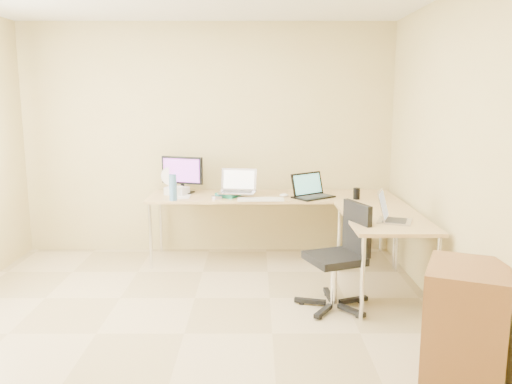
{
  "coord_description": "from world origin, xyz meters",
  "views": [
    {
      "loc": [
        0.54,
        -3.75,
        1.78
      ],
      "look_at": [
        0.55,
        1.1,
        0.9
      ],
      "focal_mm": 36.91,
      "sensor_mm": 36.0,
      "label": 1
    }
  ],
  "objects_px": {
    "keyboard": "(261,199)",
    "laptop_return": "(395,210)",
    "laptop_black": "(314,186)",
    "office_chair": "(335,251)",
    "laptop_center": "(237,181)",
    "water_bottle": "(173,187)",
    "desk_return": "(382,255)",
    "cabinet": "(464,328)",
    "mug": "(178,191)",
    "desk_main": "(272,228)",
    "monitor": "(182,175)",
    "desk_fan": "(171,180)"
  },
  "relations": [
    {
      "from": "cabinet",
      "to": "laptop_return",
      "type": "bearing_deg",
      "value": 118.62
    },
    {
      "from": "cabinet",
      "to": "desk_main",
      "type": "bearing_deg",
      "value": 137.36
    },
    {
      "from": "laptop_center",
      "to": "laptop_return",
      "type": "height_order",
      "value": "laptop_center"
    },
    {
      "from": "laptop_center",
      "to": "mug",
      "type": "xyz_separation_m",
      "value": [
        -0.64,
        0.08,
        -0.12
      ]
    },
    {
      "from": "laptop_return",
      "to": "laptop_black",
      "type": "bearing_deg",
      "value": 48.43
    },
    {
      "from": "desk_fan",
      "to": "laptop_return",
      "type": "height_order",
      "value": "desk_fan"
    },
    {
      "from": "desk_return",
      "to": "monitor",
      "type": "xyz_separation_m",
      "value": [
        -1.96,
        1.12,
        0.57
      ]
    },
    {
      "from": "laptop_black",
      "to": "office_chair",
      "type": "bearing_deg",
      "value": -124.13
    },
    {
      "from": "laptop_black",
      "to": "desk_fan",
      "type": "height_order",
      "value": "same"
    },
    {
      "from": "mug",
      "to": "water_bottle",
      "type": "xyz_separation_m",
      "value": [
        -0.02,
        -0.25,
        0.08
      ]
    },
    {
      "from": "office_chair",
      "to": "cabinet",
      "type": "relative_size",
      "value": 1.14
    },
    {
      "from": "desk_main",
      "to": "keyboard",
      "type": "bearing_deg",
      "value": -112.96
    },
    {
      "from": "water_bottle",
      "to": "office_chair",
      "type": "relative_size",
      "value": 0.3
    },
    {
      "from": "desk_main",
      "to": "cabinet",
      "type": "height_order",
      "value": "cabinet"
    },
    {
      "from": "desk_fan",
      "to": "laptop_return",
      "type": "bearing_deg",
      "value": -21.7
    },
    {
      "from": "desk_return",
      "to": "monitor",
      "type": "distance_m",
      "value": 2.33
    },
    {
      "from": "water_bottle",
      "to": "desk_fan",
      "type": "height_order",
      "value": "water_bottle"
    },
    {
      "from": "laptop_center",
      "to": "desk_fan",
      "type": "distance_m",
      "value": 0.82
    },
    {
      "from": "desk_main",
      "to": "office_chair",
      "type": "relative_size",
      "value": 2.91
    },
    {
      "from": "water_bottle",
      "to": "mug",
      "type": "bearing_deg",
      "value": 86.01
    },
    {
      "from": "keyboard",
      "to": "laptop_return",
      "type": "distance_m",
      "value": 1.48
    },
    {
      "from": "desk_return",
      "to": "keyboard",
      "type": "bearing_deg",
      "value": 147.46
    },
    {
      "from": "desk_return",
      "to": "laptop_center",
      "type": "distance_m",
      "value": 1.69
    },
    {
      "from": "laptop_black",
      "to": "water_bottle",
      "type": "height_order",
      "value": "water_bottle"
    },
    {
      "from": "laptop_return",
      "to": "mug",
      "type": "bearing_deg",
      "value": 79.97
    },
    {
      "from": "laptop_center",
      "to": "office_chair",
      "type": "xyz_separation_m",
      "value": [
        0.86,
        -1.22,
        -0.4
      ]
    },
    {
      "from": "mug",
      "to": "cabinet",
      "type": "bearing_deg",
      "value": -49.34
    },
    {
      "from": "keyboard",
      "to": "office_chair",
      "type": "relative_size",
      "value": 0.52
    },
    {
      "from": "desk_fan",
      "to": "cabinet",
      "type": "relative_size",
      "value": 0.33
    },
    {
      "from": "mug",
      "to": "laptop_return",
      "type": "xyz_separation_m",
      "value": [
        2.02,
        -1.2,
        0.06
      ]
    },
    {
      "from": "mug",
      "to": "office_chair",
      "type": "bearing_deg",
      "value": -40.88
    },
    {
      "from": "desk_fan",
      "to": "cabinet",
      "type": "height_order",
      "value": "desk_fan"
    },
    {
      "from": "desk_return",
      "to": "cabinet",
      "type": "relative_size",
      "value": 1.63
    },
    {
      "from": "desk_main",
      "to": "desk_return",
      "type": "xyz_separation_m",
      "value": [
        0.98,
        -1.0,
        0.0
      ]
    },
    {
      "from": "laptop_black",
      "to": "mug",
      "type": "distance_m",
      "value": 1.45
    },
    {
      "from": "keyboard",
      "to": "water_bottle",
      "type": "height_order",
      "value": "water_bottle"
    },
    {
      "from": "desk_main",
      "to": "mug",
      "type": "distance_m",
      "value": 1.09
    },
    {
      "from": "keyboard",
      "to": "cabinet",
      "type": "relative_size",
      "value": 0.6
    },
    {
      "from": "mug",
      "to": "office_chair",
      "type": "distance_m",
      "value": 2.0
    },
    {
      "from": "desk_main",
      "to": "cabinet",
      "type": "distance_m",
      "value": 2.77
    },
    {
      "from": "desk_return",
      "to": "office_chair",
      "type": "xyz_separation_m",
      "value": [
        -0.49,
        -0.34,
        0.14
      ]
    },
    {
      "from": "mug",
      "to": "desk_return",
      "type": "bearing_deg",
      "value": -25.67
    },
    {
      "from": "keyboard",
      "to": "water_bottle",
      "type": "bearing_deg",
      "value": 178.09
    },
    {
      "from": "laptop_black",
      "to": "keyboard",
      "type": "distance_m",
      "value": 0.59
    },
    {
      "from": "desk_fan",
      "to": "office_chair",
      "type": "relative_size",
      "value": 0.29
    },
    {
      "from": "keyboard",
      "to": "laptop_return",
      "type": "xyz_separation_m",
      "value": [
        1.13,
        -0.95,
        0.1
      ]
    },
    {
      "from": "desk_return",
      "to": "laptop_return",
      "type": "height_order",
      "value": "laptop_return"
    },
    {
      "from": "laptop_center",
      "to": "water_bottle",
      "type": "distance_m",
      "value": 0.68
    },
    {
      "from": "desk_main",
      "to": "monitor",
      "type": "distance_m",
      "value": 1.15
    },
    {
      "from": "laptop_center",
      "to": "office_chair",
      "type": "distance_m",
      "value": 1.54
    }
  ]
}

